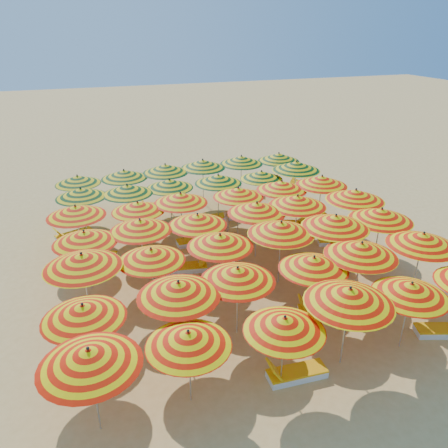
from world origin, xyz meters
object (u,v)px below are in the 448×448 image
Objects in this scene: umbrella_7 at (179,289)px; umbrella_22 at (297,201)px; beachgoer_b at (233,248)px; umbrella_27 at (238,192)px; lounger_1 at (444,330)px; umbrella_31 at (127,189)px; umbrella_15 at (281,228)px; beachgoer_a at (227,224)px; umbrella_12 at (82,261)px; umbrella_38 at (165,169)px; umbrella_10 at (361,249)px; umbrella_25 at (138,207)px; umbrella_20 at (198,220)px; umbrella_41 at (279,157)px; umbrella_18 at (85,237)px; umbrella_11 at (423,240)px; lounger_14 at (248,193)px; umbrella_3 at (349,296)px; lounger_6 at (95,256)px; umbrella_9 at (314,263)px; umbrella_34 at (261,175)px; umbrella_16 at (335,222)px; umbrella_32 at (170,184)px; umbrella_1 at (188,339)px; lounger_11 at (230,216)px; lounger_12 at (285,206)px; umbrella_14 at (220,241)px; umbrella_33 at (218,179)px; umbrella_13 at (151,255)px; lounger_13 at (156,206)px; umbrella_4 at (411,290)px; umbrella_2 at (285,324)px; umbrella_37 at (124,174)px; lounger_15 at (285,189)px; lounger_5 at (338,241)px; umbrella_0 at (89,357)px; umbrella_23 at (355,195)px; lounger_0 at (295,373)px; umbrella_30 at (81,193)px; umbrella_39 at (203,164)px; lounger_8 at (290,224)px; umbrella_8 at (238,274)px; umbrella_40 at (241,160)px; lounger_2 at (322,311)px; umbrella_24 at (76,211)px.

umbrella_22 is (6.40, 4.88, 0.05)m from umbrella_7.
beachgoer_b is (-2.98, -0.14, -1.65)m from umbrella_22.
umbrella_27 is 9.97m from lounger_1.
umbrella_27 is 0.98× the size of umbrella_31.
umbrella_15 is 2.45× the size of beachgoer_a.
umbrella_38 is (4.63, 8.97, -0.09)m from umbrella_12.
umbrella_10 is 9.28m from umbrella_25.
umbrella_20 is 0.99× the size of umbrella_41.
umbrella_38 is at bearing 57.10° from umbrella_18.
umbrella_11 is 11.94m from lounger_14.
umbrella_22 is (2.06, 6.89, -0.03)m from umbrella_3.
umbrella_25 is 2.80m from lounger_6.
umbrella_9 is 0.93× the size of umbrella_34.
umbrella_9 is 8.14m from umbrella_18.
umbrella_16 is 0.91× the size of umbrella_32.
umbrella_1 is 1.33× the size of lounger_11.
umbrella_38 is at bearing 32.63° from beachgoer_a.
umbrella_12 is 1.63× the size of lounger_12.
umbrella_14 is 1.11× the size of umbrella_33.
umbrella_12 is at bearing 117.29° from umbrella_1.
umbrella_38 reaches higher than umbrella_13.
lounger_12 is (-0.69, 9.06, -2.15)m from umbrella_11.
beachgoer_b is (-2.94, 4.45, -1.63)m from umbrella_10.
umbrella_20 is 4.68m from umbrella_32.
umbrella_1 is 4.99m from umbrella_12.
lounger_13 is at bearing 82.67° from umbrella_1.
lounger_1 is at bearing 0.55° from umbrella_4.
umbrella_2 is 1.44× the size of lounger_6.
umbrella_37 is 1.52× the size of lounger_15.
lounger_5 is (8.74, -4.42, -2.03)m from umbrella_31.
umbrella_4 is 11.32m from lounger_11.
umbrella_23 is at bearing 29.52° from umbrella_0.
lounger_15 is (11.85, 9.17, -2.19)m from umbrella_12.
umbrella_12 is 0.97× the size of umbrella_18.
umbrella_7 is 1.53× the size of lounger_1.
umbrella_7 is at bearing -34.15° from lounger_0.
lounger_0 is (5.05, -11.52, -2.01)m from umbrella_30.
umbrella_9 is 0.89× the size of umbrella_25.
umbrella_0 reaches higher than lounger_11.
umbrella_13 is at bearing -91.01° from umbrella_31.
umbrella_39 is (-0.34, 11.34, 0.13)m from umbrella_9.
umbrella_3 is 14.13m from umbrella_37.
umbrella_25 is (-1.98, 2.29, -0.07)m from umbrella_20.
umbrella_25 reaches higher than lounger_8.
umbrella_8 reaches higher than lounger_1.
umbrella_31 is 0.96× the size of umbrella_40.
beachgoer_a is at bearing -92.57° from umbrella_39.
lounger_2 is (2.93, -11.24, -2.10)m from umbrella_38.
lounger_0 is at bearing -59.75° from umbrella_24.
umbrella_24 is (-0.04, 4.56, -0.10)m from umbrella_12.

